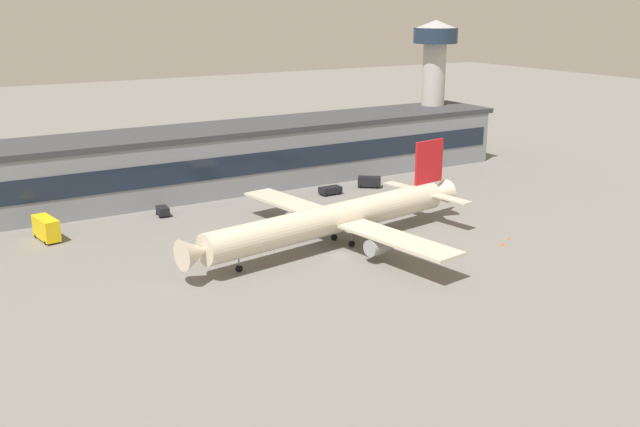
{
  "coord_description": "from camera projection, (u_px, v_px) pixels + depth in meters",
  "views": [
    {
      "loc": [
        -61.93,
        -96.12,
        40.98
      ],
      "look_at": [
        1.09,
        9.12,
        5.0
      ],
      "focal_mm": 40.51,
      "sensor_mm": 36.0,
      "label": 1
    }
  ],
  "objects": [
    {
      "name": "ground_plane",
      "position": [
        342.0,
        256.0,
        121.2
      ],
      "size": [
        600.0,
        600.0,
        0.0
      ],
      "primitive_type": "plane",
      "color": "slate"
    },
    {
      "name": "airliner",
      "position": [
        336.0,
        218.0,
        125.12
      ],
      "size": [
        59.47,
        51.3,
        15.87
      ],
      "color": "beige",
      "rests_on": "ground_plane"
    },
    {
      "name": "traffic_cone_0",
      "position": [
        503.0,
        244.0,
        126.13
      ],
      "size": [
        0.53,
        0.53,
        0.67
      ],
      "primitive_type": "cone",
      "color": "#F2590C",
      "rests_on": "ground_plane"
    },
    {
      "name": "baggage_tug",
      "position": [
        163.0,
        211.0,
        143.6
      ],
      "size": [
        2.39,
        3.77,
        1.85
      ],
      "color": "black",
      "rests_on": "ground_plane"
    },
    {
      "name": "control_tower",
      "position": [
        434.0,
        74.0,
        193.59
      ],
      "size": [
        11.71,
        11.71,
        36.53
      ],
      "color": "#B7B7B2",
      "rests_on": "ground_plane"
    },
    {
      "name": "terminal_building",
      "position": [
        216.0,
        159.0,
        162.72
      ],
      "size": [
        150.0,
        18.88,
        14.14
      ],
      "color": "gray",
      "rests_on": "ground_plane"
    },
    {
      "name": "crew_van",
      "position": [
        370.0,
        181.0,
        165.62
      ],
      "size": [
        5.47,
        4.9,
        2.55
      ],
      "color": "black",
      "rests_on": "ground_plane"
    },
    {
      "name": "catering_truck",
      "position": [
        46.0,
        228.0,
        128.61
      ],
      "size": [
        3.67,
        7.51,
        4.15
      ],
      "color": "yellow",
      "rests_on": "ground_plane"
    },
    {
      "name": "traffic_cone_1",
      "position": [
        509.0,
        238.0,
        129.48
      ],
      "size": [
        0.45,
        0.45,
        0.56
      ],
      "primitive_type": "cone",
      "color": "#F2590C",
      "rests_on": "ground_plane"
    },
    {
      "name": "pushback_tractor",
      "position": [
        330.0,
        190.0,
        159.65
      ],
      "size": [
        4.83,
        2.69,
        1.75
      ],
      "color": "black",
      "rests_on": "ground_plane"
    }
  ]
}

